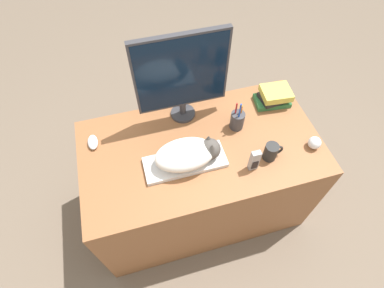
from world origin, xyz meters
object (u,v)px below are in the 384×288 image
Objects in this scene: baseball at (315,143)px; book_stack at (274,97)px; monitor at (182,75)px; pen_cup at (237,120)px; keyboard at (185,162)px; phone at (254,161)px; computer_mouse at (93,142)px; cat at (190,153)px; coffee_mug at (271,152)px.

baseball is 0.32× the size of book_stack.
baseball is 0.36m from book_stack.
monitor is 0.40m from pen_cup.
baseball is at bearing -6.86° from keyboard.
pen_cup is 1.47× the size of phone.
pen_cup is at bearing 145.34° from baseball.
computer_mouse is at bearing 163.51° from baseball.
keyboard is at bearing -29.55° from computer_mouse.
computer_mouse is (-0.47, 0.25, -0.07)m from cat.
baseball is at bearing -78.83° from book_stack.
cat reaches higher than book_stack.
baseball is (0.35, -0.24, -0.02)m from pen_cup.
computer_mouse is at bearing 159.24° from coffee_mug.
cat reaches higher than coffee_mug.
baseball is at bearing -34.66° from pen_cup.
baseball is at bearing 5.67° from phone.
cat is 4.94× the size of baseball.
computer_mouse is 0.46× the size of book_stack.
cat is 0.66m from book_stack.
keyboard is at bearing -102.81° from monitor.
monitor is at bearing 119.36° from phone.
cat reaches higher than phone.
phone is (0.77, -0.37, 0.05)m from computer_mouse.
cat is at bearing 172.90° from baseball.
keyboard is 0.68m from book_stack.
cat is 0.63× the size of monitor.
keyboard is at bearing 180.00° from cat.
keyboard is 0.79× the size of monitor.
coffee_mug is (0.36, -0.41, -0.25)m from monitor.
monitor reaches higher than computer_mouse.
pen_cup is at bearing 24.95° from keyboard.
monitor is 5.14× the size of coffee_mug.
keyboard is 0.45m from coffee_mug.
phone is (-0.11, -0.04, 0.02)m from coffee_mug.
keyboard is at bearing 159.87° from phone.
cat is at bearing 168.81° from coffee_mug.
cat reaches higher than baseball.
coffee_mug is 0.51× the size of pen_cup.
monitor is at bearing 174.59° from book_stack.
book_stack is at bearing 22.69° from pen_cup.
coffee_mug is (0.44, -0.08, 0.04)m from keyboard.
monitor reaches higher than book_stack.
cat is 0.54m from computer_mouse.
pen_cup reaches higher than phone.
computer_mouse reaches higher than keyboard.
computer_mouse is 0.79m from pen_cup.
pen_cup reaches higher than keyboard.
cat is 3.26× the size of coffee_mug.
monitor is 2.50× the size of book_stack.
monitor is 2.64× the size of pen_cup.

